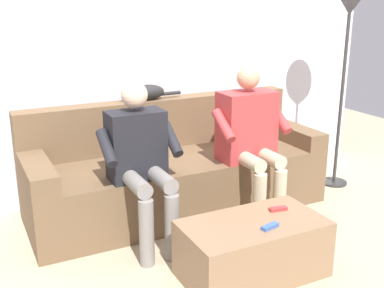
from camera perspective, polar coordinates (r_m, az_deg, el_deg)
The scene contains 10 objects.
ground_plane at distance 3.46m, azimuth 3.26°, elevation -11.99°, with size 8.00×8.00×0.00m, color tan.
back_wall at distance 4.20m, azimuth -5.20°, elevation 10.86°, with size 4.57×0.06×2.47m, color silver.
couch at distance 3.93m, azimuth -2.01°, elevation -3.39°, with size 2.39×0.84×0.87m.
coffee_table at distance 3.07m, azimuth 7.25°, elevation -12.29°, with size 0.89×0.49×0.37m.
person_left_seated at distance 3.70m, azimuth 6.99°, elevation 1.26°, with size 0.58×0.52×1.20m.
person_right_seated at distance 3.28m, azimuth -6.17°, elevation -1.41°, with size 0.54×0.55×1.15m.
cat_on_backrest at distance 3.96m, azimuth -5.72°, elevation 6.17°, with size 0.52×0.15×0.14m.
remote_red at distance 3.15m, azimuth 10.26°, elevation -7.64°, with size 0.12×0.04×0.02m, color #B73333.
remote_blue at distance 2.92m, azimuth 9.30°, elevation -9.70°, with size 0.12×0.04×0.02m, color #3860B7.
floor_lamp at distance 4.42m, azimuth 18.31°, elevation 14.70°, with size 0.33×0.33×1.79m.
Camera 1 is at (1.52, 3.22, 1.68)m, focal length 44.62 mm.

